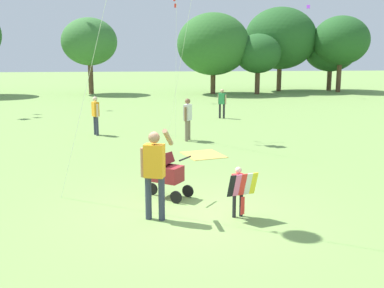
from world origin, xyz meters
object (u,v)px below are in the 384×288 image
object	(u,v)px
stroller	(166,171)
picnic_blanket	(203,155)
child_with_butterfly_kite	(239,187)
person_red_shirt	(188,116)
person_sitting_far	(96,112)
person_couple_left	(222,101)
person_adult_flyer	(155,167)

from	to	relation	value
stroller	picnic_blanket	xyz separation A→B (m)	(1.33, 4.20, -0.60)
child_with_butterfly_kite	person_red_shirt	size ratio (longest dim) A/B	0.67
person_red_shirt	picnic_blanket	xyz separation A→B (m)	(0.30, -2.40, -0.90)
person_red_shirt	person_sitting_far	xyz separation A→B (m)	(-3.44, 1.46, -0.02)
person_sitting_far	person_couple_left	size ratio (longest dim) A/B	1.07
person_red_shirt	person_couple_left	size ratio (longest dim) A/B	1.10
stroller	person_red_shirt	distance (m)	6.69
person_couple_left	picnic_blanket	bearing A→B (deg)	-103.06
stroller	person_red_shirt	bearing A→B (deg)	81.08
person_sitting_far	picnic_blanket	size ratio (longest dim) A/B	1.17
person_sitting_far	person_couple_left	world-z (taller)	person_sitting_far
stroller	picnic_blanket	distance (m)	4.45
stroller	person_red_shirt	world-z (taller)	person_red_shirt
child_with_butterfly_kite	stroller	xyz separation A→B (m)	(-1.37, 1.41, -0.01)
person_red_shirt	picnic_blanket	distance (m)	2.58
stroller	person_couple_left	bearing A→B (deg)	75.33
person_adult_flyer	picnic_blanket	distance (m)	5.89
person_adult_flyer	picnic_blanket	bearing A→B (deg)	73.84
person_couple_left	person_sitting_far	bearing A→B (deg)	-144.50
person_adult_flyer	person_red_shirt	size ratio (longest dim) A/B	1.19
person_adult_flyer	person_sitting_far	xyz separation A→B (m)	(-2.12, 9.43, -0.17)
person_sitting_far	person_couple_left	bearing A→B (deg)	35.50
picnic_blanket	person_couple_left	bearing A→B (deg)	76.94
person_adult_flyer	stroller	size ratio (longest dim) A/B	1.73
person_sitting_far	person_couple_left	xyz separation A→B (m)	(5.55, 3.96, -0.06)
child_with_butterfly_kite	person_couple_left	xyz separation A→B (m)	(1.78, 13.43, 0.21)
person_adult_flyer	person_sitting_far	size ratio (longest dim) A/B	1.22
person_sitting_far	person_red_shirt	bearing A→B (deg)	-22.96
child_with_butterfly_kite	stroller	bearing A→B (deg)	134.22
child_with_butterfly_kite	person_couple_left	size ratio (longest dim) A/B	0.73
stroller	picnic_blanket	world-z (taller)	stroller
child_with_butterfly_kite	person_adult_flyer	bearing A→B (deg)	178.52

